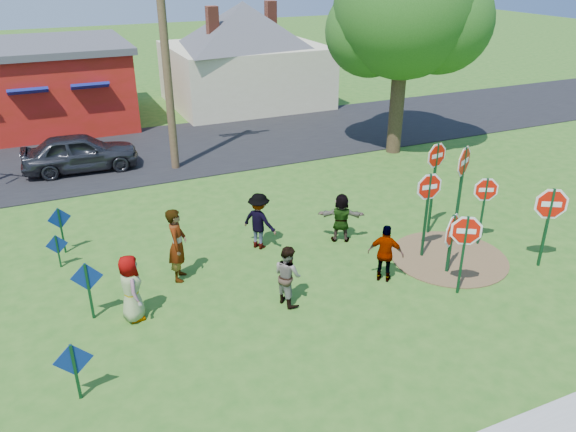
# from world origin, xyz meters

# --- Properties ---
(ground) EXTENTS (120.00, 120.00, 0.00)m
(ground) POSITION_xyz_m (0.00, 0.00, 0.00)
(ground) COLOR #2B5F1B
(ground) RESTS_ON ground
(road) EXTENTS (120.00, 7.50, 0.04)m
(road) POSITION_xyz_m (0.00, 11.50, 0.02)
(road) COLOR black
(road) RESTS_ON ground
(dirt_patch) EXTENTS (3.20, 3.20, 0.03)m
(dirt_patch) POSITION_xyz_m (4.50, -1.00, 0.01)
(dirt_patch) COLOR brown
(dirt_patch) RESTS_ON ground
(red_building) EXTENTS (9.40, 7.69, 3.90)m
(red_building) POSITION_xyz_m (-5.50, 17.99, 1.97)
(red_building) COLOR maroon
(red_building) RESTS_ON ground
(cream_house) EXTENTS (9.40, 9.40, 6.50)m
(cream_house) POSITION_xyz_m (5.50, 18.00, 2.92)
(cream_house) COLOR beige
(cream_house) RESTS_ON ground
(stop_sign_a) EXTENTS (0.88, 0.55, 2.24)m
(stop_sign_a) POSITION_xyz_m (3.56, -2.50, 1.54)
(stop_sign_a) COLOR #103D21
(stop_sign_a) RESTS_ON ground
(stop_sign_b) EXTENTS (0.97, 0.20, 2.96)m
(stop_sign_b) POSITION_xyz_m (4.91, 0.50, 2.17)
(stop_sign_b) COLOR #103D21
(stop_sign_b) RESTS_ON ground
(stop_sign_c) EXTENTS (0.85, 0.41, 2.19)m
(stop_sign_c) POSITION_xyz_m (5.78, -0.69, 1.52)
(stop_sign_c) COLOR #103D21
(stop_sign_c) RESTS_ON ground
(stop_sign_d) EXTENTS (1.01, 0.57, 3.07)m
(stop_sign_d) POSITION_xyz_m (5.22, -0.28, 2.23)
(stop_sign_d) COLOR #103D21
(stop_sign_d) RESTS_ON ground
(stop_sign_e) EXTENTS (1.05, 0.60, 1.83)m
(stop_sign_e) POSITION_xyz_m (3.96, -1.59, 1.15)
(stop_sign_e) COLOR #103D21
(stop_sign_e) RESTS_ON ground
(stop_sign_f) EXTENTS (1.02, 0.58, 2.40)m
(stop_sign_f) POSITION_xyz_m (6.45, -2.32, 1.68)
(stop_sign_f) COLOR #103D21
(stop_sign_f) RESTS_ON ground
(stop_sign_g) EXTENTS (1.00, 0.10, 2.60)m
(stop_sign_g) POSITION_xyz_m (3.87, -0.60, 1.82)
(stop_sign_g) COLOR #103D21
(stop_sign_g) RESTS_ON ground
(blue_diamond_a) EXTENTS (0.72, 0.07, 1.26)m
(blue_diamond_a) POSITION_xyz_m (-5.41, -2.49, 0.77)
(blue_diamond_a) COLOR #103D21
(blue_diamond_a) RESTS_ON ground
(blue_diamond_b) EXTENTS (0.71, 0.13, 1.46)m
(blue_diamond_b) POSITION_xyz_m (-4.86, 0.11, 0.91)
(blue_diamond_b) COLOR #103D21
(blue_diamond_b) RESTS_ON ground
(blue_diamond_c) EXTENTS (0.57, 0.05, 0.96)m
(blue_diamond_c) POSITION_xyz_m (-5.38, 2.90, 0.58)
(blue_diamond_c) COLOR #103D21
(blue_diamond_c) RESTS_ON ground
(blue_diamond_d) EXTENTS (0.63, 0.11, 1.39)m
(blue_diamond_d) POSITION_xyz_m (-5.20, 3.70, 0.86)
(blue_diamond_d) COLOR #103D21
(blue_diamond_d) RESTS_ON ground
(person_a) EXTENTS (0.56, 0.82, 1.63)m
(person_a) POSITION_xyz_m (-3.99, -0.30, 0.82)
(person_a) COLOR navy
(person_a) RESTS_ON ground
(person_b) EXTENTS (0.71, 0.84, 1.97)m
(person_b) POSITION_xyz_m (-2.58, 1.01, 0.99)
(person_b) COLOR #25715B
(person_b) RESTS_ON ground
(person_c) EXTENTS (0.72, 0.85, 1.52)m
(person_c) POSITION_xyz_m (-0.48, -1.15, 0.76)
(person_c) COLOR brown
(person_c) RESTS_ON ground
(person_d) EXTENTS (1.10, 1.23, 1.66)m
(person_d) POSITION_xyz_m (-0.06, 1.76, 0.83)
(person_d) COLOR #35363B
(person_d) RESTS_ON ground
(person_e) EXTENTS (0.94, 0.88, 1.56)m
(person_e) POSITION_xyz_m (2.21, -1.24, 0.78)
(person_e) COLOR #442C55
(person_e) RESTS_ON ground
(person_f) EXTENTS (1.41, 1.02, 1.47)m
(person_f) POSITION_xyz_m (2.26, 1.17, 0.73)
(person_f) COLOR #1C592E
(person_f) RESTS_ON ground
(suv) EXTENTS (4.34, 1.94, 1.45)m
(suv) POSITION_xyz_m (-4.05, 10.37, 0.76)
(suv) COLOR #313237
(suv) RESTS_ON road
(utility_pole) EXTENTS (2.41, 0.33, 9.84)m
(utility_pole) POSITION_xyz_m (-0.68, 9.19, 5.18)
(utility_pole) COLOR #4C3823
(utility_pole) RESTS_ON ground
(leafy_tree) EXTENTS (6.04, 5.51, 8.58)m
(leafy_tree) POSITION_xyz_m (8.43, 7.42, 5.52)
(leafy_tree) COLOR #382819
(leafy_tree) RESTS_ON ground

